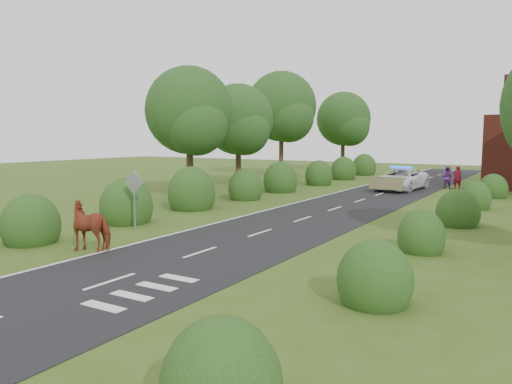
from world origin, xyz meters
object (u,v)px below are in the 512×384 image
Objects in this scene: police_van at (401,179)px; pedestrian_red at (457,178)px; pedestrian_purple at (447,177)px; cow at (93,229)px; road_sign at (134,191)px.

police_van reaches higher than pedestrian_red.
police_van is at bearing 15.14° from pedestrian_red.
pedestrian_red reaches higher than pedestrian_purple.
police_van is (3.93, 25.10, 0.08)m from cow.
pedestrian_red is (3.44, 2.92, 0.06)m from police_van.
road_sign is 1.47× the size of pedestrian_red.
pedestrian_purple reaches higher than cow.
police_van is (5.46, 21.55, -0.85)m from road_sign.
road_sign is 1.24× the size of cow.
pedestrian_red is at bearing -159.49° from pedestrian_purple.
cow is at bearing 82.36° from pedestrian_purple.
road_sign is at bearing 44.84° from pedestrian_red.
road_sign reaches higher than police_van.
cow is at bearing -94.18° from police_van.
cow is 25.41m from police_van.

